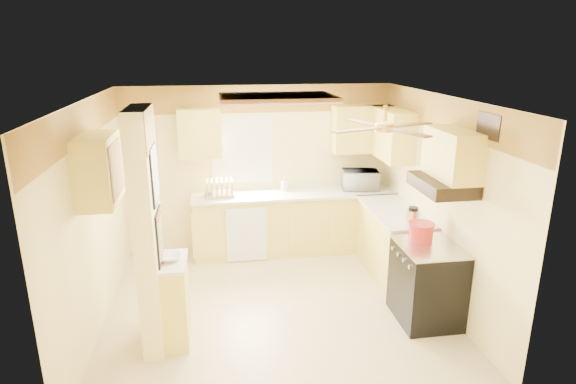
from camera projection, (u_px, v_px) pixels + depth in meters
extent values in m
plane|color=#CDBB8E|center=(276.00, 305.00, 5.88)|extent=(4.00, 4.00, 0.00)
plane|color=white|center=(274.00, 99.00, 5.15)|extent=(4.00, 4.00, 0.00)
plane|color=#FDE59A|center=(259.00, 169.00, 7.31)|extent=(4.00, 0.00, 4.00)
plane|color=#FDE59A|center=(306.00, 288.00, 3.72)|extent=(4.00, 0.00, 4.00)
plane|color=#FDE59A|center=(92.00, 218.00, 5.22)|extent=(0.00, 3.80, 3.80)
plane|color=#FDE59A|center=(439.00, 201.00, 5.81)|extent=(0.00, 3.80, 3.80)
cube|color=gold|center=(258.00, 99.00, 6.99)|extent=(4.00, 0.02, 0.40)
cube|color=#FDE59A|center=(148.00, 233.00, 4.80)|extent=(0.20, 0.70, 2.50)
cube|color=#D9BE59|center=(176.00, 303.00, 5.07)|extent=(0.25, 0.55, 0.90)
cube|color=white|center=(173.00, 262.00, 4.93)|extent=(0.28, 0.58, 0.04)
cube|color=#D9BE59|center=(294.00, 223.00, 7.34)|extent=(3.00, 0.60, 0.90)
cube|color=#D9BE59|center=(393.00, 244.00, 6.57)|extent=(0.60, 1.40, 0.90)
cube|color=white|center=(295.00, 194.00, 7.19)|extent=(3.04, 0.64, 0.04)
cube|color=white|center=(394.00, 211.00, 6.43)|extent=(0.64, 1.44, 0.04)
cube|color=white|center=(247.00, 235.00, 6.94)|extent=(0.58, 0.02, 0.80)
cube|color=white|center=(242.00, 150.00, 7.17)|extent=(0.92, 0.02, 1.02)
cube|color=white|center=(242.00, 150.00, 7.18)|extent=(0.80, 0.02, 0.90)
cube|color=#D9BE59|center=(200.00, 133.00, 6.85)|extent=(0.60, 0.35, 0.70)
cube|color=#D9BE59|center=(362.00, 129.00, 7.20)|extent=(0.90, 0.35, 0.70)
cube|color=#D9BE59|center=(391.00, 134.00, 6.79)|extent=(0.35, 1.00, 0.70)
cube|color=#D9BE59|center=(98.00, 170.00, 4.84)|extent=(0.35, 0.75, 0.70)
cube|color=#D9BE59|center=(453.00, 154.00, 5.06)|extent=(0.35, 0.76, 0.52)
cube|color=black|center=(427.00, 283.00, 5.48)|extent=(0.65, 0.76, 0.90)
cube|color=silver|center=(430.00, 247.00, 5.34)|extent=(0.66, 0.77, 0.02)
cylinder|color=silver|center=(410.00, 267.00, 5.09)|extent=(0.03, 0.05, 0.05)
cylinder|color=silver|center=(404.00, 260.00, 5.25)|extent=(0.03, 0.05, 0.05)
cylinder|color=silver|center=(399.00, 254.00, 5.40)|extent=(0.03, 0.05, 0.05)
cylinder|color=silver|center=(393.00, 248.00, 5.56)|extent=(0.03, 0.05, 0.05)
cube|color=black|center=(442.00, 185.00, 5.15)|extent=(0.50, 0.76, 0.14)
cube|color=black|center=(154.00, 175.00, 4.64)|extent=(0.02, 0.42, 0.57)
cube|color=white|center=(155.00, 175.00, 4.64)|extent=(0.01, 0.37, 0.52)
cube|color=black|center=(160.00, 237.00, 4.83)|extent=(0.02, 0.42, 0.57)
cube|color=yellow|center=(160.00, 237.00, 4.83)|extent=(0.01, 0.37, 0.52)
cube|color=brown|center=(277.00, 98.00, 5.65)|extent=(1.35, 0.95, 0.06)
cube|color=white|center=(277.00, 100.00, 5.66)|extent=(1.15, 0.75, 0.02)
cylinder|color=gold|center=(385.00, 113.00, 4.66)|extent=(0.04, 0.04, 0.16)
cylinder|color=gold|center=(384.00, 127.00, 4.70)|extent=(0.18, 0.18, 0.08)
cube|color=brown|center=(409.00, 125.00, 4.85)|extent=(0.55, 0.28, 0.01)
cube|color=brown|center=(364.00, 123.00, 4.97)|extent=(0.28, 0.55, 0.01)
cube|color=brown|center=(358.00, 130.00, 4.55)|extent=(0.55, 0.28, 0.01)
cube|color=brown|center=(407.00, 132.00, 4.43)|extent=(0.28, 0.55, 0.01)
cube|color=black|center=(489.00, 126.00, 4.65)|extent=(0.02, 0.40, 0.25)
imported|color=white|center=(360.00, 180.00, 7.32)|extent=(0.58, 0.44, 0.29)
imported|color=white|center=(170.00, 257.00, 4.92)|extent=(0.29, 0.29, 0.06)
cylinder|color=red|center=(421.00, 232.00, 5.50)|extent=(0.27, 0.27, 0.17)
cylinder|color=red|center=(422.00, 224.00, 5.47)|extent=(0.29, 0.29, 0.02)
cylinder|color=silver|center=(413.00, 219.00, 5.77)|extent=(0.17, 0.17, 0.23)
cylinder|color=black|center=(414.00, 209.00, 5.73)|extent=(0.11, 0.11, 0.03)
cube|color=tan|center=(220.00, 195.00, 7.01)|extent=(0.44, 0.33, 0.04)
cube|color=tan|center=(207.00, 189.00, 6.96)|extent=(0.02, 0.28, 0.24)
cube|color=tan|center=(212.00, 188.00, 6.97)|extent=(0.02, 0.28, 0.24)
cube|color=tan|center=(217.00, 188.00, 6.98)|extent=(0.02, 0.28, 0.24)
cube|color=tan|center=(222.00, 188.00, 6.99)|extent=(0.02, 0.28, 0.24)
cube|color=tan|center=(227.00, 188.00, 7.00)|extent=(0.02, 0.28, 0.24)
cube|color=tan|center=(232.00, 188.00, 7.01)|extent=(0.02, 0.28, 0.24)
cylinder|color=white|center=(212.00, 188.00, 6.97)|extent=(0.02, 0.24, 0.24)
cylinder|color=white|center=(222.00, 188.00, 6.99)|extent=(0.02, 0.24, 0.24)
cylinder|color=white|center=(285.00, 186.00, 7.27)|extent=(0.11, 0.11, 0.14)
cylinder|color=tan|center=(286.00, 183.00, 7.27)|extent=(0.01, 0.01, 0.23)
cylinder|color=tan|center=(284.00, 183.00, 7.28)|extent=(0.01, 0.01, 0.23)
cylinder|color=tan|center=(283.00, 183.00, 7.26)|extent=(0.01, 0.01, 0.23)
cylinder|color=tan|center=(285.00, 184.00, 7.24)|extent=(0.01, 0.01, 0.23)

